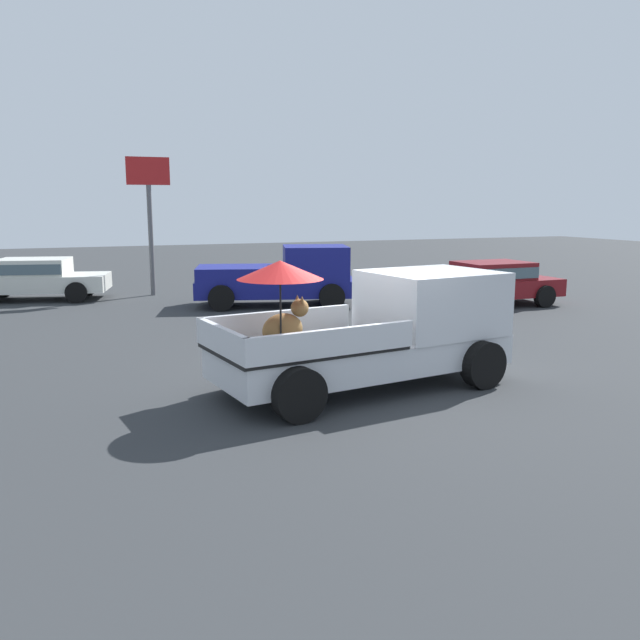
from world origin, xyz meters
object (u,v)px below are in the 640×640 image
(pickup_truck_red, at_px, (283,277))
(parked_sedan_near, at_px, (36,277))
(pickup_truck_main, at_px, (384,329))
(parked_sedan_far, at_px, (491,281))
(motel_sign, at_px, (149,198))

(pickup_truck_red, bearing_deg, parked_sedan_near, 166.50)
(pickup_truck_main, bearing_deg, parked_sedan_far, 35.30)
(parked_sedan_near, relative_size, motel_sign, 1.01)
(pickup_truck_red, bearing_deg, parked_sedan_far, -5.90)
(pickup_truck_red, xyz_separation_m, parked_sedan_near, (-6.98, 4.02, -0.13))
(parked_sedan_far, bearing_deg, motel_sign, -33.59)
(parked_sedan_near, bearing_deg, motel_sign, 10.08)
(pickup_truck_red, bearing_deg, pickup_truck_main, -81.44)
(parked_sedan_near, xyz_separation_m, motel_sign, (3.61, -0.22, 2.50))
(pickup_truck_red, xyz_separation_m, motel_sign, (-3.36, 3.80, 2.37))
(motel_sign, bearing_deg, parked_sedan_far, -33.95)
(parked_sedan_near, distance_m, motel_sign, 4.40)
(parked_sedan_near, distance_m, parked_sedan_far, 14.32)
(pickup_truck_main, xyz_separation_m, motel_sign, (-2.11, 12.87, 2.27))
(parked_sedan_far, distance_m, motel_sign, 11.36)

